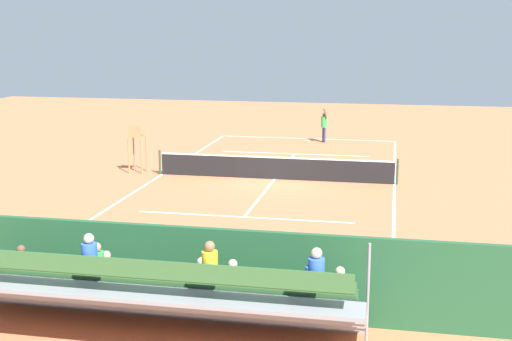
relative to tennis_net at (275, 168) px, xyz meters
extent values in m
plane|color=#CC7047|center=(0.00, 0.00, -0.50)|extent=(60.00, 60.00, 0.00)
cube|color=white|center=(0.00, -11.00, -0.50)|extent=(10.00, 0.10, 0.01)
cube|color=white|center=(0.00, 11.00, -0.50)|extent=(10.00, 0.10, 0.01)
cube|color=white|center=(-5.00, 0.00, -0.50)|extent=(0.10, 22.00, 0.01)
cube|color=white|center=(5.00, 0.00, -0.50)|extent=(0.10, 22.00, 0.01)
cube|color=white|center=(0.00, -6.05, -0.50)|extent=(7.50, 0.10, 0.01)
cube|color=white|center=(0.00, 6.05, -0.50)|extent=(7.50, 0.10, 0.01)
cube|color=white|center=(0.00, 0.00, -0.50)|extent=(0.10, 12.10, 0.01)
cube|color=white|center=(0.00, -11.00, -0.50)|extent=(0.10, 0.30, 0.01)
cube|color=black|center=(0.00, 0.00, -0.05)|extent=(10.00, 0.02, 0.91)
cube|color=white|center=(0.00, 0.00, 0.44)|extent=(10.00, 0.04, 0.06)
cylinder|color=#2D5133|center=(-5.10, 0.00, 0.03)|extent=(0.10, 0.10, 1.07)
cylinder|color=#2D5133|center=(5.10, 0.00, 0.03)|extent=(0.10, 0.10, 1.07)
cube|color=#235633|center=(0.00, 14.00, 0.50)|extent=(18.00, 0.16, 2.00)
cube|color=gray|center=(0.00, 14.35, -0.28)|extent=(9.00, 0.10, 0.45)
cube|color=gray|center=(0.00, 14.70, -0.09)|extent=(9.00, 0.80, 0.08)
cube|color=gray|center=(0.00, 14.32, -0.28)|extent=(9.00, 0.04, 0.45)
cube|color=#386B38|center=(0.00, 14.80, 0.33)|extent=(8.60, 0.36, 0.04)
cube|color=#386B38|center=(0.00, 14.98, 0.53)|extent=(8.60, 0.03, 0.36)
cube|color=gray|center=(0.00, 15.50, 0.36)|extent=(9.00, 0.80, 0.08)
cube|color=gray|center=(0.00, 15.12, 0.17)|extent=(9.00, 0.04, 0.45)
cube|color=#386B38|center=(0.00, 15.60, 0.78)|extent=(8.60, 0.36, 0.04)
cube|color=#386B38|center=(0.00, 15.78, 0.98)|extent=(8.60, 0.03, 0.36)
cube|color=gray|center=(0.00, 16.30, 0.81)|extent=(9.00, 0.80, 0.08)
cube|color=gray|center=(0.00, 15.92, 0.62)|extent=(9.00, 0.04, 0.45)
cube|color=#386B38|center=(0.00, 16.40, 1.23)|extent=(8.60, 0.36, 0.04)
cube|color=#386B38|center=(0.00, 16.58, 1.43)|extent=(8.60, 0.03, 0.36)
cylinder|color=gray|center=(-4.50, 15.50, 0.67)|extent=(0.06, 0.06, 2.35)
cube|color=#2D2D33|center=(-3.59, 16.23, 1.27)|extent=(0.32, 0.40, 0.12)
cylinder|color=blue|center=(-3.59, 16.35, 1.55)|extent=(0.30, 0.30, 0.45)
sphere|color=beige|center=(-3.59, 16.35, 1.88)|extent=(0.20, 0.20, 0.20)
cube|color=#2D2D33|center=(1.16, 14.63, 0.37)|extent=(0.32, 0.40, 0.12)
cylinder|color=white|center=(1.16, 14.75, 0.65)|extent=(0.30, 0.30, 0.45)
sphere|color=beige|center=(1.16, 14.75, 0.98)|extent=(0.20, 0.20, 0.20)
cube|color=#2D2D33|center=(0.78, 16.23, 1.27)|extent=(0.32, 0.40, 0.12)
cylinder|color=blue|center=(0.78, 16.35, 1.55)|extent=(0.30, 0.30, 0.45)
sphere|color=beige|center=(0.78, 16.35, 1.88)|extent=(0.20, 0.20, 0.20)
cube|color=#2D2D33|center=(-0.99, 14.63, 0.37)|extent=(0.32, 0.40, 0.12)
cylinder|color=black|center=(-0.99, 14.75, 0.65)|extent=(0.30, 0.30, 0.45)
sphere|color=beige|center=(-0.99, 14.75, 0.98)|extent=(0.20, 0.20, 0.20)
cube|color=#2D2D33|center=(-3.44, 15.43, 0.82)|extent=(0.32, 0.40, 0.12)
cylinder|color=blue|center=(-3.44, 15.55, 1.10)|extent=(0.30, 0.30, 0.45)
sphere|color=beige|center=(-3.44, 15.55, 1.43)|extent=(0.20, 0.20, 0.20)
cube|color=#2D2D33|center=(-1.67, 14.63, 0.37)|extent=(0.32, 0.40, 0.12)
cylinder|color=green|center=(-1.67, 14.75, 0.65)|extent=(0.30, 0.30, 0.45)
sphere|color=beige|center=(-1.67, 14.75, 0.98)|extent=(0.20, 0.20, 0.20)
cube|color=#2D2D33|center=(3.19, 14.63, 0.37)|extent=(0.32, 0.40, 0.12)
cylinder|color=red|center=(3.19, 14.75, 0.65)|extent=(0.30, 0.30, 0.45)
sphere|color=brown|center=(3.19, 14.75, 0.98)|extent=(0.20, 0.20, 0.20)
cube|color=#2D2D33|center=(-3.91, 14.63, 0.37)|extent=(0.32, 0.40, 0.12)
cylinder|color=white|center=(-3.91, 14.75, 0.65)|extent=(0.30, 0.30, 0.45)
sphere|color=beige|center=(-3.91, 14.75, 0.98)|extent=(0.20, 0.20, 0.20)
cube|color=#2D2D33|center=(1.01, 15.43, 0.82)|extent=(0.32, 0.40, 0.12)
cylinder|color=green|center=(1.01, 15.55, 1.10)|extent=(0.30, 0.30, 0.45)
sphere|color=tan|center=(1.01, 15.55, 1.43)|extent=(0.20, 0.20, 0.20)
cube|color=#2D2D33|center=(-1.61, 16.23, 1.27)|extent=(0.32, 0.40, 0.12)
cylinder|color=yellow|center=(-1.61, 16.35, 1.55)|extent=(0.30, 0.30, 0.45)
sphere|color=#8C6647|center=(-1.61, 16.35, 1.88)|extent=(0.20, 0.20, 0.20)
cylinder|color=#A88456|center=(5.90, -0.52, 0.30)|extent=(0.07, 0.07, 1.60)
cylinder|color=#A88456|center=(6.50, -0.52, 0.30)|extent=(0.07, 0.07, 1.60)
cylinder|color=#A88456|center=(5.90, 0.08, 0.30)|extent=(0.07, 0.07, 1.60)
cylinder|color=#A88456|center=(6.50, 0.08, 0.30)|extent=(0.07, 0.07, 1.60)
cube|color=#A88456|center=(6.20, -0.22, 1.13)|extent=(0.56, 0.56, 0.06)
cube|color=#A88456|center=(6.20, 0.02, 1.40)|extent=(0.56, 0.06, 0.48)
cube|color=#A88456|center=(5.94, -0.22, 1.28)|extent=(0.04, 0.48, 0.04)
cube|color=#A88456|center=(6.46, -0.22, 1.28)|extent=(0.04, 0.48, 0.04)
cube|color=#33383D|center=(-2.95, 13.20, -0.05)|extent=(1.80, 0.40, 0.05)
cylinder|color=#33383D|center=(-3.70, 13.20, -0.28)|extent=(0.06, 0.06, 0.45)
cylinder|color=#33383D|center=(-2.20, 13.20, -0.28)|extent=(0.06, 0.06, 0.45)
cube|color=#33383D|center=(-2.95, 13.38, 0.25)|extent=(1.80, 0.04, 0.36)
cube|color=black|center=(-1.16, 13.40, -0.32)|extent=(0.90, 0.36, 0.36)
cylinder|color=navy|center=(-1.04, -10.07, -0.08)|extent=(0.14, 0.14, 0.85)
cylinder|color=navy|center=(-1.11, -9.86, -0.08)|extent=(0.14, 0.14, 0.85)
cylinder|color=green|center=(-1.07, -9.97, 0.65)|extent=(0.45, 0.45, 0.60)
sphere|color=brown|center=(-1.07, -9.97, 1.06)|extent=(0.22, 0.22, 0.22)
cylinder|color=brown|center=(-1.14, -9.76, 1.15)|extent=(0.26, 0.16, 0.55)
cylinder|color=brown|center=(-1.00, -10.17, 0.68)|extent=(0.11, 0.11, 0.50)
cylinder|color=black|center=(-0.34, -10.35, -0.49)|extent=(0.23, 0.21, 0.03)
torus|color=#D8CC4C|center=(-0.14, -10.17, -0.49)|extent=(0.43, 0.43, 0.02)
cylinder|color=white|center=(-0.14, -10.17, -0.49)|extent=(0.25, 0.25, 0.00)
sphere|color=#CCDB33|center=(-1.73, -8.44, -0.47)|extent=(0.07, 0.07, 0.07)
camera|label=1|loc=(-4.84, 28.04, 5.85)|focal=48.19mm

